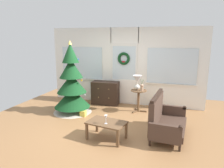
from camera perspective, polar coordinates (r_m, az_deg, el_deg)
ground_plane at (r=5.42m, az=-2.29°, el=-11.57°), size 6.76×6.76×0.00m
back_wall_with_door at (r=7.00m, az=3.37°, el=4.87°), size 5.20×0.19×2.55m
christmas_tree at (r=6.32m, az=-10.98°, el=-0.65°), size 1.15×1.15×2.14m
dresser_cabinet at (r=7.06m, az=-1.82°, el=-2.44°), size 0.92×0.47×0.78m
settee_sofa at (r=5.00m, az=14.12°, el=-9.40°), size 0.81×1.43×0.96m
side_table at (r=6.37m, az=7.29°, el=-3.36°), size 0.50×0.48×0.67m
table_lamp at (r=6.31m, az=6.93°, el=0.97°), size 0.28×0.28×0.44m
flower_vase at (r=6.22m, az=8.17°, el=-0.81°), size 0.11×0.10×0.35m
coffee_table at (r=4.69m, az=-1.50°, el=-10.98°), size 0.91×0.65×0.40m
wine_glass at (r=4.52m, az=-1.69°, el=-9.13°), size 0.08×0.08×0.20m
gift_box at (r=6.12m, az=-7.90°, el=-7.98°), size 0.16×0.14×0.16m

